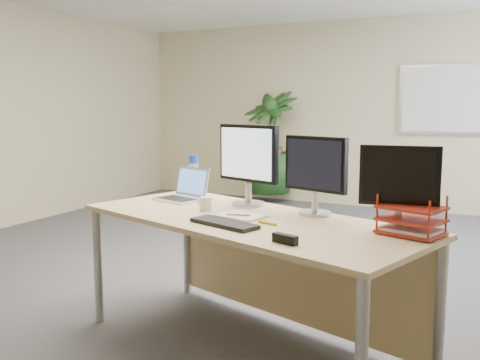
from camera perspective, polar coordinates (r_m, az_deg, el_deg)
The scene contains 17 objects.
floor at distance 4.47m, azimuth -0.58°, elevation -11.41°, with size 8.00×8.00×0.00m, color #46464B.
back_wall at distance 7.99m, azimuth 12.70°, elevation 6.87°, with size 7.00×0.04×2.70m, color beige.
whiteboard at distance 7.75m, azimuth 21.41°, elevation 7.96°, with size 1.30×0.04×0.95m.
desk at distance 3.31m, azimuth 2.24°, elevation -6.70°, with size 2.31×1.48×0.82m.
floor_plant at distance 8.15m, azimuth 3.14°, elevation 2.85°, with size 0.84×0.84×1.50m, color #163D16.
monitor_left at distance 3.52m, azimuth 0.88°, elevation 2.19°, with size 0.47×0.22×0.54m.
monitor_right at distance 3.25m, azimuth 8.05°, elevation 1.05°, with size 0.42×0.20×0.48m.
monitor_dark at distance 2.91m, azimuth 16.63°, elevation -0.28°, with size 0.41×0.19×0.46m.
laptop at distance 3.79m, azimuth -5.98°, elevation -1.25°, with size 0.38×0.35×0.22m.
keyboard at distance 2.98m, azimuth -1.69°, elevation -4.64°, with size 0.42×0.14×0.02m, color black.
coffee_mug at distance 3.40m, azimuth -3.73°, elevation -2.56°, with size 0.11×0.08×0.09m.
spiral_notebook at distance 3.21m, azimuth 0.10°, elevation -3.84°, with size 0.27×0.20×0.01m, color silver.
orange_pen at distance 3.18m, azimuth -0.16°, elevation -3.73°, with size 0.01×0.01×0.14m, color #CA7016.
yellow_highlighter at distance 3.01m, azimuth 2.98°, elevation -4.58°, with size 0.02×0.02×0.13m, color yellow.
water_bottle at distance 4.04m, azimuth -4.95°, elevation 0.53°, with size 0.08×0.08×0.29m.
letter_tray at distance 2.90m, azimuth 17.78°, elevation -4.32°, with size 0.36×0.31×0.14m.
stapler at distance 2.61m, azimuth 4.83°, elevation -6.28°, with size 0.14×0.04×0.05m, color black.
Camera 1 is at (1.92, -3.75, 1.49)m, focal length 40.00 mm.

